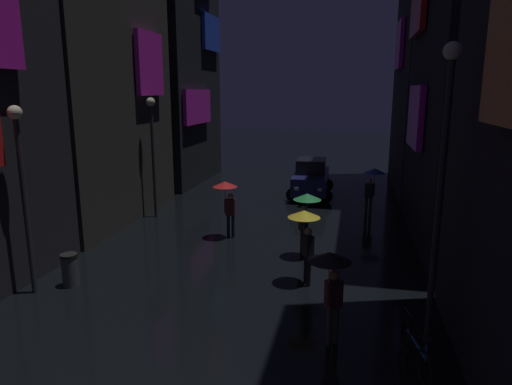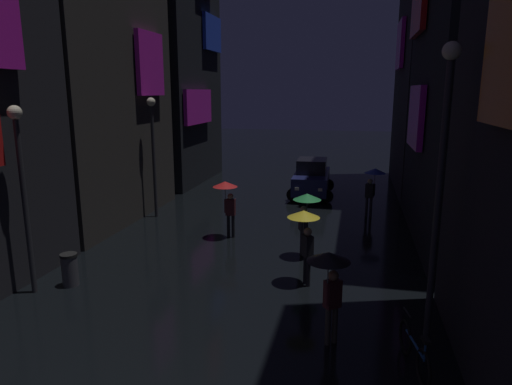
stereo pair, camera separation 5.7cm
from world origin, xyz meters
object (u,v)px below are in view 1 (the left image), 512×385
(pedestrian_near_crossing_black, at_px, (331,272))
(streetlamp_left_far, at_px, (153,143))
(trash_bin, at_px, (70,270))
(car_distant, at_px, (311,178))
(streetlamp_left_near, at_px, (22,178))
(pedestrian_foreground_left_red, at_px, (227,194))
(pedestrian_midstreet_centre_blue, at_px, (373,179))
(pedestrian_midstreet_left_yellow, at_px, (305,227))
(bicycle_parked_at_storefront, at_px, (415,351))
(streetlamp_right_near, at_px, (442,166))
(pedestrian_foreground_right_green, at_px, (306,207))

(pedestrian_near_crossing_black, xyz_separation_m, streetlamp_left_far, (-7.91, 8.75, 1.53))
(pedestrian_near_crossing_black, bearing_deg, trash_bin, 167.71)
(car_distant, relative_size, streetlamp_left_near, 0.84)
(pedestrian_foreground_left_red, height_order, pedestrian_midstreet_centre_blue, same)
(pedestrian_midstreet_left_yellow, height_order, streetlamp_left_far, streetlamp_left_far)
(pedestrian_foreground_left_red, relative_size, streetlamp_left_far, 0.42)
(pedestrian_midstreet_centre_blue, height_order, car_distant, pedestrian_midstreet_centre_blue)
(pedestrian_near_crossing_black, bearing_deg, pedestrian_midstreet_left_yellow, 105.59)
(pedestrian_foreground_left_red, distance_m, trash_bin, 6.07)
(bicycle_parked_at_storefront, bearing_deg, car_distant, 103.20)
(pedestrian_midstreet_left_yellow, height_order, bicycle_parked_at_storefront, pedestrian_midstreet_left_yellow)
(pedestrian_near_crossing_black, relative_size, pedestrian_midstreet_centre_blue, 1.00)
(pedestrian_near_crossing_black, distance_m, pedestrian_midstreet_centre_blue, 10.79)
(pedestrian_midstreet_centre_blue, xyz_separation_m, streetlamp_left_far, (-9.09, -1.97, 1.53))
(streetlamp_left_near, xyz_separation_m, trash_bin, (0.70, 0.60, -2.69))
(pedestrian_midstreet_left_yellow, relative_size, streetlamp_left_far, 0.42)
(bicycle_parked_at_storefront, bearing_deg, pedestrian_midstreet_centre_blue, 92.64)
(streetlamp_left_far, xyz_separation_m, streetlamp_right_near, (10.00, -8.08, 0.64))
(pedestrian_foreground_left_red, height_order, bicycle_parked_at_storefront, pedestrian_foreground_left_red)
(bicycle_parked_at_storefront, bearing_deg, streetlamp_right_near, 71.05)
(car_distant, relative_size, streetlamp_left_far, 0.83)
(pedestrian_midstreet_centre_blue, height_order, streetlamp_right_near, streetlamp_right_near)
(trash_bin, bearing_deg, pedestrian_near_crossing_black, -12.29)
(car_distant, bearing_deg, trash_bin, -113.20)
(pedestrian_foreground_right_green, xyz_separation_m, streetlamp_left_far, (-6.82, 3.44, 1.53))
(pedestrian_foreground_left_red, bearing_deg, car_distant, 72.86)
(pedestrian_near_crossing_black, distance_m, car_distant, 14.39)
(pedestrian_midstreet_centre_blue, bearing_deg, streetlamp_left_near, -132.98)
(bicycle_parked_at_storefront, distance_m, car_distant, 15.16)
(bicycle_parked_at_storefront, bearing_deg, pedestrian_near_crossing_black, 163.98)
(pedestrian_midstreet_left_yellow, bearing_deg, streetlamp_left_far, 141.29)
(streetlamp_left_near, distance_m, streetlamp_right_near, 10.03)
(pedestrian_midstreet_centre_blue, relative_size, bicycle_parked_at_storefront, 1.18)
(pedestrian_foreground_right_green, bearing_deg, streetlamp_left_far, 153.21)
(streetlamp_left_near, bearing_deg, streetlamp_left_far, 90.00)
(pedestrian_foreground_left_red, bearing_deg, pedestrian_foreground_right_green, -23.97)
(pedestrian_near_crossing_black, height_order, streetlamp_left_near, streetlamp_left_near)
(streetlamp_left_far, bearing_deg, pedestrian_foreground_right_green, -26.79)
(pedestrian_midstreet_centre_blue, bearing_deg, car_distant, 129.70)
(pedestrian_near_crossing_black, bearing_deg, streetlamp_left_far, 132.10)
(pedestrian_foreground_left_red, bearing_deg, trash_bin, -121.33)
(pedestrian_foreground_left_red, height_order, streetlamp_left_far, streetlamp_left_far)
(pedestrian_near_crossing_black, relative_size, trash_bin, 2.28)
(pedestrian_midstreet_centre_blue, relative_size, streetlamp_right_near, 0.34)
(pedestrian_foreground_right_green, xyz_separation_m, pedestrian_foreground_left_red, (-3.03, 1.35, 0.00))
(pedestrian_midstreet_left_yellow, relative_size, pedestrian_near_crossing_black, 1.00)
(streetlamp_left_near, bearing_deg, pedestrian_midstreet_centre_blue, 47.02)
(pedestrian_foreground_right_green, distance_m, car_distant, 9.02)
(streetlamp_right_near, bearing_deg, pedestrian_midstreet_left_yellow, 140.50)
(bicycle_parked_at_storefront, relative_size, streetlamp_right_near, 0.29)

